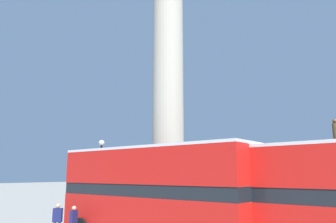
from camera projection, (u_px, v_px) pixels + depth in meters
The scene contains 6 objects.
ground_plane at pixel (168, 222), 21.46m from camera, with size 200.00×200.00×0.00m, color gray.
monument_column at pixel (168, 107), 22.91m from camera, with size 4.60×4.60×19.10m.
bus_b at pixel (152, 189), 15.25m from camera, with size 10.08×2.95×4.38m.
street_lamp at pixel (100, 177), 22.38m from camera, with size 0.39×0.39×5.45m.
pedestrian_near_lamp at pixel (57, 219), 15.94m from camera, with size 0.47×0.39×1.70m.
pedestrian_by_plinth at pixel (73, 222), 15.57m from camera, with size 0.28×0.46×1.62m.
Camera 1 is at (13.66, -17.80, 3.13)m, focal length 35.00 mm.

